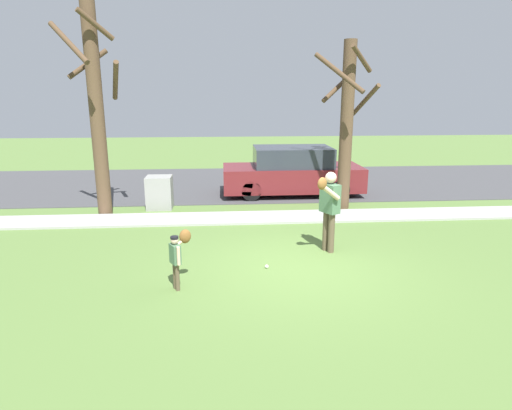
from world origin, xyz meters
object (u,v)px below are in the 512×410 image
object	(u,v)px
person_child	(178,252)
street_tree_far	(96,107)
person_adult	(329,204)
parked_suv_maroon	(292,172)
baseball	(267,266)
utility_cabinet	(160,193)
street_tree_near	(347,122)

from	to	relation	value
person_child	street_tree_far	size ratio (longest dim) A/B	0.18
person_adult	parked_suv_maroon	size ratio (longest dim) A/B	0.38
person_child	baseball	xyz separation A→B (m)	(1.65, 0.77, -0.64)
person_child	street_tree_far	distance (m)	6.25
person_child	parked_suv_maroon	size ratio (longest dim) A/B	0.22
utility_cabinet	street_tree_far	distance (m)	3.00
street_tree_far	parked_suv_maroon	size ratio (longest dim) A/B	1.22
utility_cabinet	street_tree_near	xyz separation A→B (m)	(5.56, -0.34, 2.10)
street_tree_near	street_tree_far	world-z (taller)	street_tree_far
person_adult	street_tree_far	size ratio (longest dim) A/B	0.31
parked_suv_maroon	person_adult	bearing A→B (deg)	89.08
person_adult	utility_cabinet	world-z (taller)	person_adult
baseball	street_tree_near	distance (m)	5.93
baseball	street_tree_far	world-z (taller)	street_tree_far
person_adult	street_tree_far	distance (m)	6.98
parked_suv_maroon	person_child	bearing A→B (deg)	66.40
street_tree_near	street_tree_far	distance (m)	7.08
person_adult	utility_cabinet	size ratio (longest dim) A/B	1.80
person_adult	street_tree_far	world-z (taller)	street_tree_far
street_tree_near	street_tree_far	size ratio (longest dim) A/B	0.85
person_adult	baseball	world-z (taller)	person_adult
person_adult	person_child	size ratio (longest dim) A/B	1.72
person_child	baseball	distance (m)	1.94
utility_cabinet	street_tree_far	world-z (taller)	street_tree_far
utility_cabinet	street_tree_near	distance (m)	5.95
person_adult	baseball	size ratio (longest dim) A/B	24.07
person_child	baseball	bearing A→B (deg)	-3.63
person_adult	parked_suv_maroon	xyz separation A→B (m)	(0.09, 5.63, -0.30)
baseball	street_tree_far	bearing A→B (deg)	134.25
person_adult	street_tree_near	xyz separation A→B (m)	(1.36, 3.72, 1.51)
baseball	utility_cabinet	world-z (taller)	utility_cabinet
person_child	street_tree_far	bearing A→B (deg)	88.24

